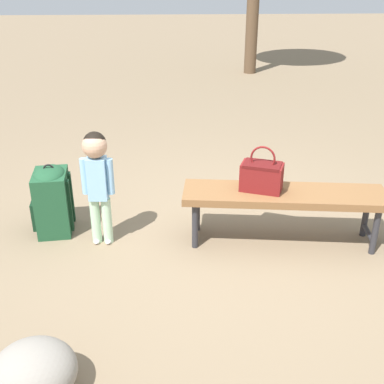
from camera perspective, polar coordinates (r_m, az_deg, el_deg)
The scene contains 6 objects.
ground_plane at distance 3.95m, azimuth 3.85°, elevation -6.18°, with size 40.00×40.00×0.00m, color #7F6B51.
park_bench at distance 3.87m, azimuth 10.91°, elevation -0.72°, with size 1.64×0.58×0.45m.
handbag at distance 3.79m, azimuth 8.28°, elevation 1.97°, with size 0.36×0.28×0.37m.
child_standing at distance 3.76m, azimuth -11.23°, elevation 2.43°, with size 0.26×0.19×0.94m.
backpack_large at distance 4.16m, azimuth -16.27°, elevation -0.72°, with size 0.35×0.39×0.61m.
trail_rock at distance 2.79m, azimuth -18.29°, elevation -19.64°, with size 0.45×0.43×0.30m.
Camera 1 is at (0.43, 3.34, 2.07)m, focal length 44.88 mm.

